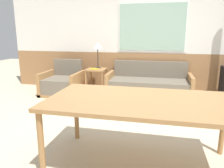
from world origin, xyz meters
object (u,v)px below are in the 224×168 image
couch (149,86)px  side_table (96,74)px  dining_table (142,105)px  table_lamp (98,47)px  armchair (63,84)px

couch → side_table: size_ratio=3.16×
couch → dining_table: (0.08, -2.77, 0.46)m
couch → table_lamp: table_lamp is taller
table_lamp → dining_table: bearing=-65.3°
side_table → couch: bearing=2.4°
armchair → table_lamp: size_ratio=1.42×
couch → table_lamp: bearing=178.7°
couch → side_table: (-1.23, -0.05, 0.23)m
armchair → table_lamp: (0.79, 0.29, 0.87)m
armchair → table_lamp: 1.21m
table_lamp → dining_table: 3.10m
armchair → dining_table: 3.28m
couch → table_lamp: 1.49m
armchair → table_lamp: bearing=6.6°
table_lamp → dining_table: size_ratio=0.31×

